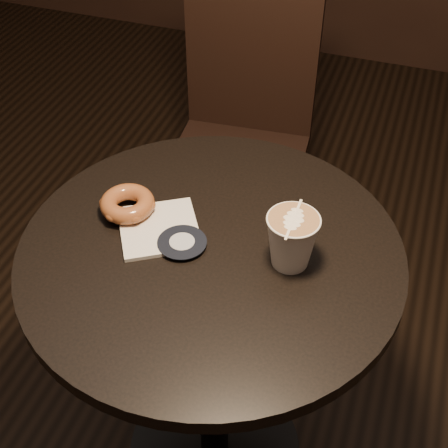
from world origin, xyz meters
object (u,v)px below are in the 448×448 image
at_px(latte_cup, 292,241).
at_px(pastry_bag, 159,228).
at_px(doughnut, 127,204).
at_px(chair, 244,115).
at_px(cafe_table, 212,317).

bearing_deg(latte_cup, pastry_bag, -179.91).
xyz_separation_m(doughnut, latte_cup, (0.32, -0.02, 0.03)).
relative_size(chair, doughnut, 9.34).
height_order(pastry_bag, doughnut, doughnut).
distance_m(cafe_table, doughnut, 0.29).
bearing_deg(pastry_bag, chair, 63.51).
relative_size(pastry_bag, doughnut, 1.37).
xyz_separation_m(chair, doughnut, (-0.01, -0.71, 0.23)).
distance_m(cafe_table, latte_cup, 0.29).
bearing_deg(cafe_table, pastry_bag, 174.15).
distance_m(cafe_table, chair, 0.77).
bearing_deg(doughnut, cafe_table, -10.76).
relative_size(pastry_bag, latte_cup, 1.39).
height_order(cafe_table, latte_cup, latte_cup).
xyz_separation_m(pastry_bag, latte_cup, (0.25, 0.00, 0.05)).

